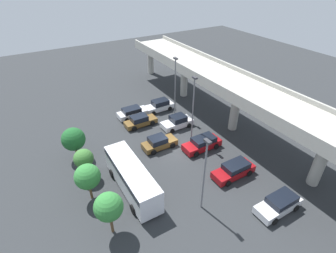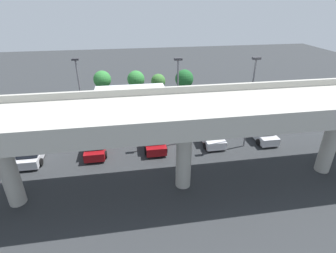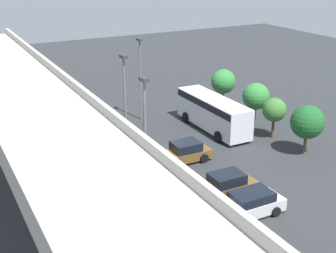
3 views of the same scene
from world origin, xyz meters
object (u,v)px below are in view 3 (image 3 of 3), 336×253
parked_car_1 (225,186)px  parked_car_7 (249,204)px  parked_car_4 (115,150)px  lamp_post_near_aisle (140,73)px  parked_car_6 (68,110)px  tree_front_left (307,122)px  tree_front_far_right (223,82)px  tree_front_centre (274,110)px  parked_car_2 (147,181)px  tree_front_right (256,96)px  lamp_post_mid_lot (125,106)px  lamp_post_by_overpass (145,140)px  parked_car_3 (184,153)px  shuttle_bus (213,111)px  parked_car_5 (91,127)px  parked_car_0 (185,220)px

parked_car_1 → parked_car_7: (-2.70, 0.04, 0.01)m
parked_car_4 → lamp_post_near_aisle: size_ratio=0.63×
parked_car_6 → tree_front_left: bearing=-50.6°
tree_front_left → tree_front_far_right: bearing=0.2°
parked_car_4 → tree_front_centre: (-2.23, -13.63, 1.73)m
parked_car_2 → tree_front_centre: size_ratio=1.24×
tree_front_right → lamp_post_mid_lot: bearing=102.8°
lamp_post_by_overpass → parked_car_2: bearing=-25.9°
parked_car_6 → tree_front_right: size_ratio=1.16×
parked_car_6 → lamp_post_mid_lot: lamp_post_mid_lot is taller
parked_car_3 → lamp_post_mid_lot: size_ratio=0.50×
tree_front_centre → parked_car_2: bearing=104.6°
parked_car_4 → shuttle_bus: size_ratio=0.55×
parked_car_5 → shuttle_bus: 10.88m
tree_front_centre → lamp_post_mid_lot: bearing=90.3°
parked_car_1 → tree_front_left: 10.03m
parked_car_6 → lamp_post_mid_lot: bearing=-88.2°
parked_car_6 → parked_car_7: size_ratio=1.04×
tree_front_centre → tree_front_far_right: 7.79m
parked_car_6 → tree_front_left: 22.33m
tree_front_left → parked_car_4: bearing=66.2°
parked_car_3 → lamp_post_mid_lot: 6.19m
parked_car_4 → lamp_post_by_overpass: (-8.79, 1.49, 4.30)m
parked_car_3 → parked_car_6: (14.03, 4.88, 0.02)m
parked_car_3 → lamp_post_by_overpass: size_ratio=0.49×
parked_car_1 → tree_front_centre: tree_front_centre is taller
parked_car_1 → shuttle_bus: bearing=-119.2°
parked_car_1 → lamp_post_near_aisle: lamp_post_near_aisle is taller
parked_car_1 → parked_car_2: bearing=-34.6°
tree_front_right → lamp_post_near_aisle: bearing=53.4°
parked_car_5 → parked_car_1: bearing=-73.4°
parked_car_1 → tree_front_left: (2.68, -9.47, 1.93)m
parked_car_4 → parked_car_2: bearing=-90.3°
tree_front_centre → tree_front_far_right: size_ratio=0.82×
parked_car_7 → tree_front_centre: 13.30m
parked_car_3 → tree_front_far_right: tree_front_far_right is taller
parked_car_1 → shuttle_bus: shuttle_bus is taller
lamp_post_near_aisle → tree_front_centre: bearing=-139.6°
tree_front_centre → parked_car_6: bearing=46.4°
parked_car_2 → lamp_post_by_overpass: size_ratio=0.50×
parked_car_0 → parked_car_5: parked_car_0 is taller
shuttle_bus → tree_front_far_right: size_ratio=2.05×
parked_car_6 → tree_front_right: 17.87m
parked_car_2 → tree_front_far_right: 17.93m
shuttle_bus → parked_car_2: bearing=127.0°
parked_car_2 → parked_car_7: bearing=-53.1°
lamp_post_mid_lot → tree_front_far_right: size_ratio=1.99×
parked_car_6 → parked_car_7: 23.04m
parked_car_5 → tree_front_centre: bearing=-29.7°
parked_car_1 → tree_front_left: bearing=-164.2°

